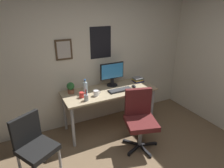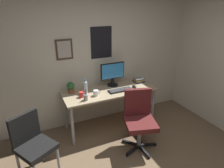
% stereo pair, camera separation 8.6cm
% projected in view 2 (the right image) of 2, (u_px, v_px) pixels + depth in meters
% --- Properties ---
extents(wall_back, '(4.40, 0.10, 2.60)m').
position_uv_depth(wall_back, '(86.00, 56.00, 3.52)').
color(wall_back, beige).
rests_on(wall_back, ground_plane).
extents(desk, '(1.66, 0.66, 0.75)m').
position_uv_depth(desk, '(110.00, 94.00, 3.52)').
color(desk, tan).
rests_on(desk, ground_plane).
extents(office_chair, '(0.58, 0.59, 0.95)m').
position_uv_depth(office_chair, '(139.00, 117.00, 3.08)').
color(office_chair, '#591E1E').
rests_on(office_chair, ground_plane).
extents(side_chair, '(0.57, 0.57, 0.88)m').
position_uv_depth(side_chair, '(32.00, 142.00, 2.55)').
color(side_chair, black).
rests_on(side_chair, ground_plane).
extents(monitor, '(0.46, 0.20, 0.43)m').
position_uv_depth(monitor, '(113.00, 73.00, 3.60)').
color(monitor, black).
rests_on(monitor, desk).
extents(keyboard, '(0.43, 0.15, 0.03)m').
position_uv_depth(keyboard, '(120.00, 90.00, 3.45)').
color(keyboard, black).
rests_on(keyboard, desk).
extents(computer_mouse, '(0.06, 0.11, 0.04)m').
position_uv_depth(computer_mouse, '(134.00, 86.00, 3.59)').
color(computer_mouse, black).
rests_on(computer_mouse, desk).
extents(water_bottle, '(0.07, 0.07, 0.25)m').
position_uv_depth(water_bottle, '(85.00, 87.00, 3.33)').
color(water_bottle, silver).
rests_on(water_bottle, desk).
extents(coffee_mug_near, '(0.12, 0.08, 0.09)m').
position_uv_depth(coffee_mug_near, '(82.00, 94.00, 3.21)').
color(coffee_mug_near, red).
rests_on(coffee_mug_near, desk).
extents(coffee_mug_far, '(0.13, 0.09, 0.09)m').
position_uv_depth(coffee_mug_far, '(96.00, 93.00, 3.26)').
color(coffee_mug_far, white).
rests_on(coffee_mug_far, desk).
extents(potted_plant, '(0.13, 0.13, 0.20)m').
position_uv_depth(potted_plant, '(71.00, 87.00, 3.35)').
color(potted_plant, brown).
rests_on(potted_plant, desk).
extents(pen_cup, '(0.07, 0.07, 0.20)m').
position_uv_depth(pen_cup, '(86.00, 97.00, 3.10)').
color(pen_cup, '#9EA0A5').
rests_on(pen_cup, desk).
extents(book_stack_left, '(0.20, 0.17, 0.09)m').
position_uv_depth(book_stack_left, '(139.00, 80.00, 3.84)').
color(book_stack_left, navy).
rests_on(book_stack_left, desk).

